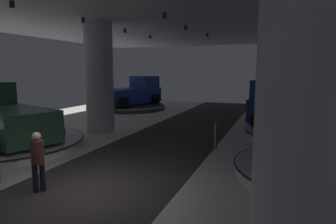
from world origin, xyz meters
name	(u,v)px	position (x,y,z in m)	size (l,w,h in m)	color
ground	(87,193)	(0.00, 0.00, -0.02)	(24.00, 44.00, 0.06)	silver
column_right	(312,99)	(4.97, -1.38, 2.75)	(1.55, 1.55, 5.50)	silver
column_left	(99,78)	(-4.02, 6.57, 2.75)	(1.41, 1.41, 5.50)	silver
display_platform_deep_right	(305,117)	(6.16, 14.41, 0.13)	(5.36, 5.36, 0.24)	silver
display_car_deep_right	(306,104)	(6.18, 14.43, 1.00)	(4.10, 4.36, 1.71)	#B77519
display_platform_far_right	(308,135)	(5.86, 8.58, 0.20)	(5.68, 5.68, 0.36)	#B7B7BC
pickup_truck_far_right	(302,111)	(5.57, 8.72, 1.29)	(5.68, 4.36, 2.30)	navy
display_platform_mid_right	(330,173)	(6.03, 3.31, 0.20)	(5.50, 5.50, 0.35)	#B7B7BC
display_car_mid_right	(334,142)	(6.06, 3.31, 1.12)	(4.27, 2.27, 1.71)	navy
display_platform_deep_left	(131,107)	(-6.67, 14.68, 0.19)	(5.68, 5.68, 0.35)	#333338
pickup_truck_deep_left	(133,93)	(-6.58, 14.99, 1.28)	(3.83, 5.68, 2.30)	navy
display_platform_mid_left	(6,144)	(-5.75, 2.40, 0.18)	(6.10, 6.10, 0.32)	silver
pickup_truck_mid_left	(0,117)	(-6.06, 2.50, 1.26)	(5.69, 3.89, 2.30)	#2D5638
visitor_walking_near	(38,158)	(-1.19, -0.41, 0.91)	(0.32, 0.32, 1.59)	black
stanchion_a	(215,139)	(2.18, 5.55, 0.37)	(0.28, 0.28, 1.01)	#333338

